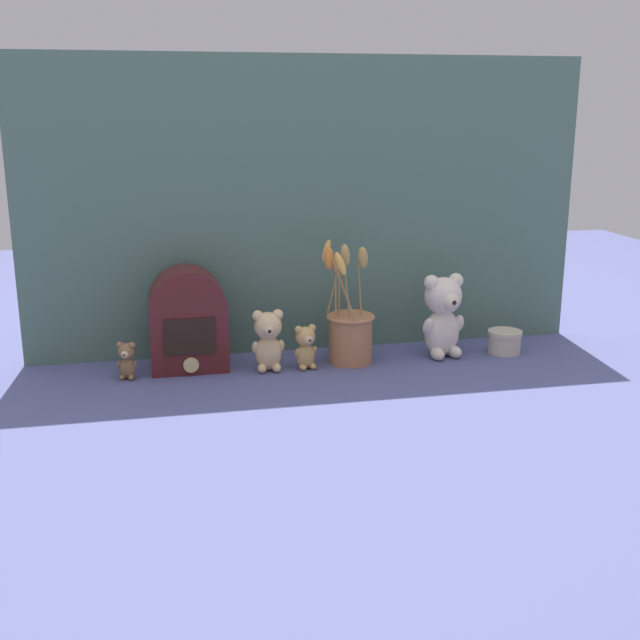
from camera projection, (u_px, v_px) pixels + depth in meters
The scene contains 9 objects.
ground_plane at pixel (322, 366), 2.10m from camera, with size 4.00×4.00×0.00m, color #4C5184.
backdrop_wall at pixel (309, 208), 2.16m from camera, with size 1.53×0.02×0.79m.
teddy_bear_large at pixel (443, 314), 2.16m from camera, with size 0.13×0.12×0.23m.
teddy_bear_medium at pixel (268, 339), 2.05m from camera, with size 0.09×0.08×0.16m.
teddy_bear_small at pixel (306, 346), 2.07m from camera, with size 0.06×0.06×0.12m.
teddy_bear_tiny at pixel (127, 360), 2.00m from camera, with size 0.05×0.05×0.10m.
flower_vase at pixel (350, 330), 2.11m from camera, with size 0.14×0.18×0.33m.
vintage_radio at pixel (188, 321), 2.05m from camera, with size 0.20×0.13×0.27m.
decorative_tin_tall at pixel (505, 342), 2.21m from camera, with size 0.09×0.09×0.06m.
Camera 1 is at (-0.42, -1.95, 0.67)m, focal length 45.00 mm.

